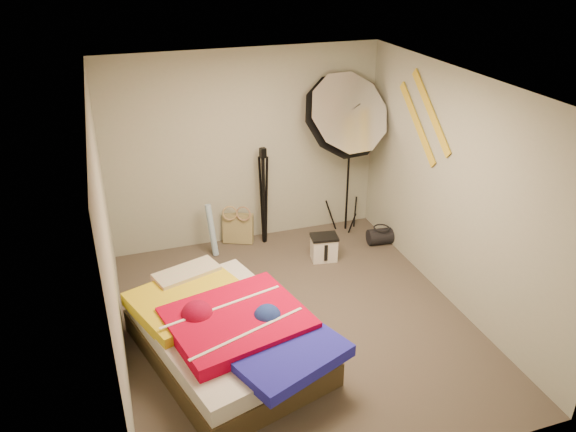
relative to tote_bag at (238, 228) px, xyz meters
name	(u,v)px	position (x,y,z in m)	size (l,w,h in m)	color
floor	(297,322)	(0.16, -1.90, -0.20)	(4.00, 4.00, 0.00)	#4E473C
ceiling	(299,86)	(0.16, -1.90, 2.30)	(4.00, 4.00, 0.00)	silver
wall_back	(245,149)	(0.16, 0.10, 1.05)	(3.50, 3.50, 0.00)	#9EA190
wall_front	(399,344)	(0.16, -3.90, 1.05)	(3.50, 3.50, 0.00)	#9EA190
wall_left	(108,244)	(-1.59, -1.90, 1.05)	(4.00, 4.00, 0.00)	#9EA190
wall_right	(456,192)	(1.91, -1.90, 1.05)	(4.00, 4.00, 0.00)	#9EA190
tote_bag	(238,228)	(0.00, 0.00, 0.00)	(0.40, 0.12, 0.40)	tan
wrapping_roll	(212,230)	(-0.39, -0.21, 0.14)	(0.08, 0.08, 0.68)	#4F8BBC
camera_case	(324,248)	(0.91, -0.79, -0.04)	(0.31, 0.22, 0.31)	silver
duffel_bag	(381,236)	(1.77, -0.65, -0.09)	(0.21, 0.21, 0.35)	black
wall_stripe_upper	(431,112)	(1.89, -1.30, 1.75)	(0.02, 1.10, 0.10)	gold
wall_stripe_lower	(417,123)	(1.89, -1.05, 1.55)	(0.02, 1.10, 0.10)	gold
bed	(227,333)	(-0.65, -2.20, 0.08)	(1.87, 2.26, 0.56)	#44361F
photo_umbrella	(344,117)	(1.33, -0.27, 1.46)	(1.31, 0.91, 2.31)	black
camera_tripod	(264,190)	(0.33, -0.11, 0.56)	(0.08, 0.08, 1.32)	black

